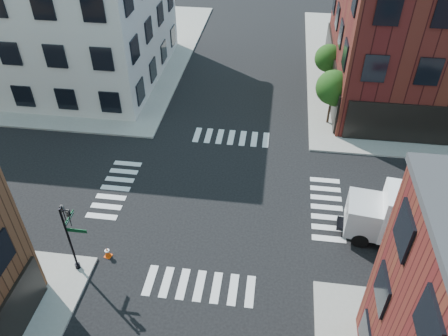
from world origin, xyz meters
TOP-DOWN VIEW (x-y plane):
  - ground at (0.00, 0.00)m, footprint 120.00×120.00m
  - sidewalk_nw at (-21.00, 21.00)m, footprint 30.00×30.00m
  - building_nw at (-19.00, 16.00)m, footprint 22.00×16.00m
  - tree_near at (7.56, 9.98)m, footprint 2.69×2.69m
  - tree_far at (7.56, 15.98)m, footprint 2.43×2.43m
  - signal_pole at (-6.72, -6.68)m, footprint 1.29×1.24m
  - box_truck at (11.81, -2.32)m, footprint 8.07×3.27m
  - traffic_cone at (-5.50, -5.70)m, footprint 0.46×0.46m

SIDE VIEW (x-z plane):
  - ground at x=0.00m, z-range 0.00..0.00m
  - sidewalk_nw at x=-21.00m, z-range 0.00..0.15m
  - traffic_cone at x=-5.50m, z-range -0.01..0.69m
  - box_truck at x=11.81m, z-range 0.07..3.64m
  - signal_pole at x=-6.72m, z-range 0.56..5.16m
  - tree_far at x=7.56m, z-range 0.84..4.91m
  - tree_near at x=7.56m, z-range 0.91..5.41m
  - building_nw at x=-19.00m, z-range 0.00..11.00m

